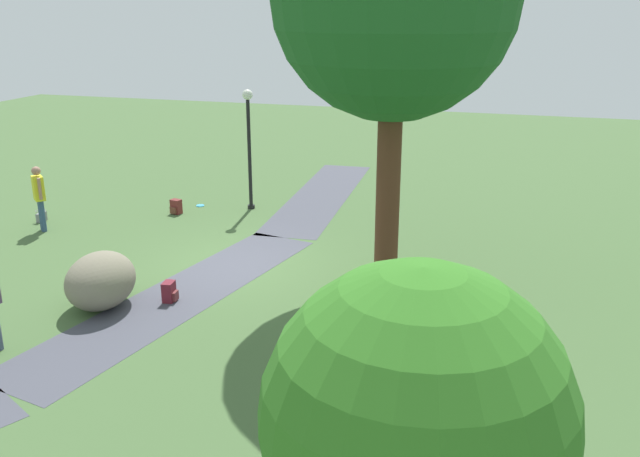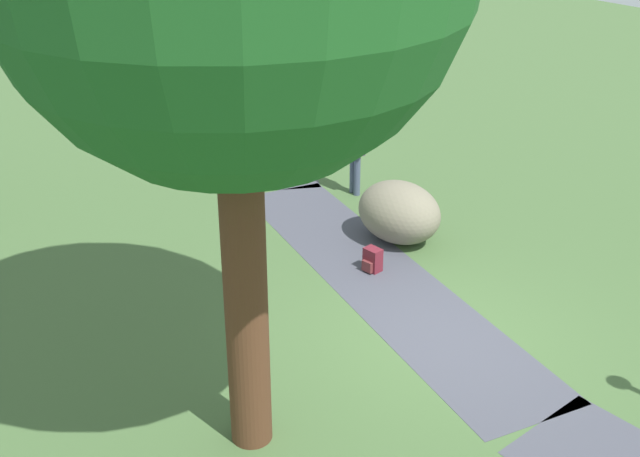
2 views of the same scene
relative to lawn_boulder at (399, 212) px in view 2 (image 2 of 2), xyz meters
name	(u,v)px [view 2 (image 2 of 2)]	position (x,y,z in m)	size (l,w,h in m)	color
ground_plane	(439,342)	(-2.74, 1.72, -0.54)	(48.00, 48.00, 0.00)	#446235
footpath_segment_mid	(379,278)	(-0.84, 1.18, -0.53)	(8.17, 3.23, 0.01)	#454652
footpath_segment_far	(260,126)	(6.62, -1.49, -0.53)	(7.85, 5.16, 0.01)	#454652
lawn_boulder	(399,212)	(0.00, 0.00, 0.00)	(1.70, 1.39, 1.07)	#79715E
man_near_boulder	(356,146)	(2.05, -0.71, 0.47)	(0.51, 0.30, 1.73)	#454F6A
backpack_by_boulder	(372,260)	(-0.58, 1.11, -0.34)	(0.30, 0.29, 0.40)	maroon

